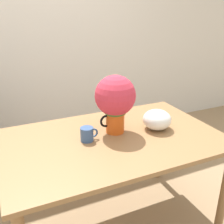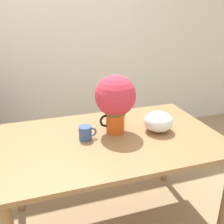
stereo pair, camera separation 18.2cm
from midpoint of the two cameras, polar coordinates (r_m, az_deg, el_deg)
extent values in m
cube|color=silver|center=(3.25, -17.15, 15.23)|extent=(8.00, 0.05, 2.60)
cube|color=olive|center=(1.82, -2.59, -6.01)|extent=(1.49, 0.94, 0.03)
cylinder|color=olive|center=(2.09, 20.87, -16.46)|extent=(0.06, 0.06, 0.76)
cylinder|color=olive|center=(2.28, -23.25, -13.25)|extent=(0.06, 0.06, 0.76)
cylinder|color=olive|center=(2.61, 8.28, -6.86)|extent=(0.06, 0.06, 0.76)
cylinder|color=#E05619|center=(1.85, -2.12, -1.94)|extent=(0.13, 0.13, 0.17)
cone|color=#E05619|center=(1.85, -0.54, 0.08)|extent=(0.05, 0.05, 0.04)
torus|color=black|center=(1.83, -4.14, -2.04)|extent=(0.09, 0.02, 0.09)
sphere|color=#3D7033|center=(1.80, -2.18, 2.04)|extent=(0.21, 0.21, 0.21)
sphere|color=#CC3347|center=(1.79, -2.21, 3.54)|extent=(0.28, 0.28, 0.28)
cylinder|color=#385689|center=(1.76, -8.44, -4.87)|extent=(0.09, 0.09, 0.10)
torus|color=#385689|center=(1.78, -7.01, -4.61)|extent=(0.07, 0.01, 0.07)
ellipsoid|color=white|center=(1.92, 7.11, -1.70)|extent=(0.21, 0.21, 0.15)
camera|label=1|loc=(0.09, -92.86, -1.15)|focal=42.00mm
camera|label=2|loc=(0.09, 87.14, 1.15)|focal=42.00mm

